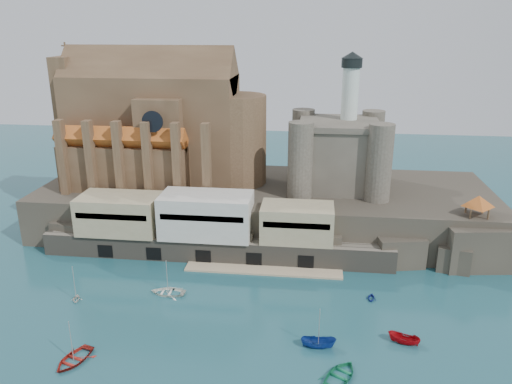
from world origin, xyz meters
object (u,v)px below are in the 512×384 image
object	(u,v)px
castle_keep	(338,151)
boat_0	(74,361)
church	(161,129)
boat_2	(318,347)
pavilion	(478,202)

from	to	relation	value
castle_keep	boat_0	xyz separation A→B (m)	(-37.58, -53.08, -18.31)
church	castle_keep	world-z (taller)	church
castle_keep	boat_2	distance (m)	49.44
boat_0	pavilion	bearing A→B (deg)	48.01
church	boat_0	size ratio (longest dim) A/B	7.34
castle_keep	pavilion	world-z (taller)	castle_keep
church	boat_0	distance (m)	58.28
boat_0	boat_2	bearing A→B (deg)	29.25
pavilion	boat_0	size ratio (longest dim) A/B	1.00
pavilion	boat_2	bearing A→B (deg)	-133.90
boat_0	boat_2	world-z (taller)	boat_0
pavilion	boat_2	size ratio (longest dim) A/B	1.24
church	boat_2	size ratio (longest dim) A/B	9.14
pavilion	church	bearing A→B (deg)	166.52
pavilion	boat_0	bearing A→B (deg)	-149.10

